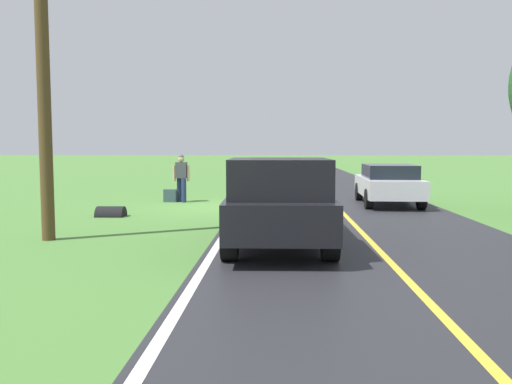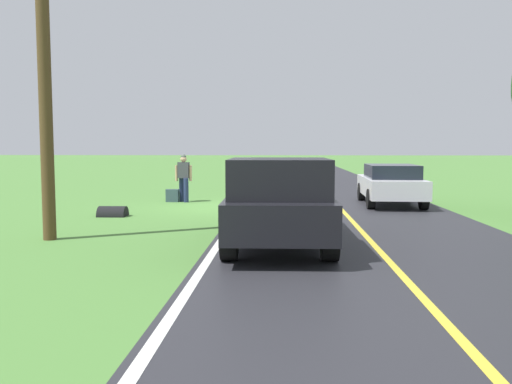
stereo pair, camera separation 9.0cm
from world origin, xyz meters
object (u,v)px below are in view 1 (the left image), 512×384
Objects in this scene: hitchhiker_walking at (182,175)px; utility_pole_roadside at (42,37)px; suitcase_carried at (170,196)px; pickup_truck_passing at (278,199)px; sedan_near_oncoming at (388,183)px.

hitchhiker_walking is 8.90m from utility_pole_roadside.
pickup_truck_passing is (-3.97, 8.51, 0.73)m from suitcase_carried.
hitchhiker_walking is at bearing -100.39° from utility_pole_roadside.
hitchhiker_walking is 0.39× the size of sedan_near_oncoming.
suitcase_carried is at bearing -4.04° from sedan_near_oncoming.
utility_pole_roadside is at bearing 79.61° from hitchhiker_walking.
sedan_near_oncoming is 0.51× the size of utility_pole_roadside.
suitcase_carried is at bearing -64.98° from pickup_truck_passing.
utility_pole_roadside is (1.06, 8.03, 4.13)m from suitcase_carried.
sedan_near_oncoming is at bearing 88.16° from suitcase_carried.
hitchhiker_walking reaches higher than sedan_near_oncoming.
suitcase_carried is 9.09m from utility_pole_roadside.
sedan_near_oncoming is at bearing -115.80° from pickup_truck_passing.
sedan_near_oncoming is 12.16m from utility_pole_roadside.
pickup_truck_passing reaches higher than sedan_near_oncoming.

